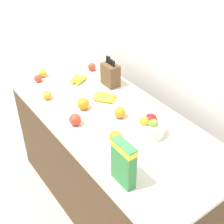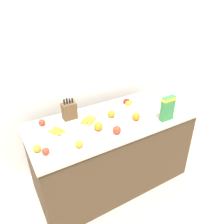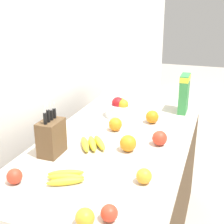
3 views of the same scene
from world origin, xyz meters
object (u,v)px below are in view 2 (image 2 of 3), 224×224
at_px(knife_block, 69,111).
at_px(banana_bunch_left, 57,131).
at_px(orange_mid_left, 37,148).
at_px(apple_leftmost, 46,151).
at_px(orange_front_left, 98,126).
at_px(orange_back_center, 111,114).
at_px(cereal_box, 168,107).
at_px(apple_middle, 117,130).
at_px(apple_rightmost, 42,122).
at_px(orange_front_center, 79,144).
at_px(orange_by_cereal, 136,117).
at_px(banana_bunch_right, 89,120).
at_px(fruit_bowl, 128,106).

bearing_deg(knife_block, banana_bunch_left, -138.22).
bearing_deg(orange_mid_left, apple_leftmost, -52.09).
bearing_deg(orange_front_left, apple_leftmost, -170.17).
relative_size(orange_back_center, orange_front_left, 0.93).
bearing_deg(banana_bunch_left, cereal_box, -18.68).
bearing_deg(orange_front_left, apple_middle, -48.23).
distance_m(knife_block, apple_middle, 0.59).
height_order(cereal_box, apple_rightmost, cereal_box).
bearing_deg(orange_front_center, apple_middle, 1.69).
bearing_deg(apple_leftmost, orange_mid_left, 127.91).
distance_m(cereal_box, orange_by_cereal, 0.35).
xyz_separation_m(banana_bunch_left, banana_bunch_right, (0.36, 0.02, 0.00)).
xyz_separation_m(banana_bunch_right, orange_mid_left, (-0.60, -0.23, 0.02)).
distance_m(fruit_bowl, orange_front_center, 0.85).
height_order(banana_bunch_left, orange_back_center, orange_back_center).
bearing_deg(orange_by_cereal, banana_bunch_left, 165.50).
bearing_deg(banana_bunch_right, apple_rightmost, 158.56).
distance_m(banana_bunch_right, orange_front_left, 0.20).
bearing_deg(apple_leftmost, banana_bunch_left, 55.57).
height_order(banana_bunch_right, orange_front_left, orange_front_left).
height_order(apple_middle, orange_back_center, same).
bearing_deg(fruit_bowl, orange_front_center, -155.14).
bearing_deg(apple_rightmost, orange_front_center, -70.44).
bearing_deg(orange_by_cereal, knife_block, 146.75).
xyz_separation_m(orange_back_center, orange_front_center, (-0.52, -0.31, -0.01)).
distance_m(banana_bunch_left, orange_mid_left, 0.32).
bearing_deg(apple_middle, orange_mid_left, 170.99).
relative_size(knife_block, apple_rightmost, 4.04).
height_order(knife_block, apple_leftmost, knife_block).
xyz_separation_m(apple_rightmost, orange_front_center, (0.19, -0.53, 0.00)).
distance_m(apple_rightmost, apple_middle, 0.79).
height_order(banana_bunch_right, orange_front_center, orange_front_center).
relative_size(fruit_bowl, banana_bunch_left, 1.07).
bearing_deg(orange_front_center, apple_rightmost, 109.56).
bearing_deg(orange_front_center, orange_front_left, 29.43).
relative_size(apple_leftmost, orange_front_left, 0.72).
relative_size(apple_rightmost, orange_mid_left, 0.99).
height_order(cereal_box, banana_bunch_right, cereal_box).
relative_size(banana_bunch_left, banana_bunch_right, 0.87).
bearing_deg(orange_front_left, orange_back_center, 32.54).
xyz_separation_m(cereal_box, orange_front_center, (-1.01, 0.04, -0.12)).
distance_m(apple_rightmost, orange_mid_left, 0.43).
height_order(apple_middle, orange_front_center, apple_middle).
xyz_separation_m(cereal_box, banana_bunch_right, (-0.74, 0.39, -0.13)).
xyz_separation_m(orange_by_cereal, orange_front_center, (-0.72, -0.12, -0.01)).
relative_size(cereal_box, apple_middle, 3.30).
bearing_deg(cereal_box, apple_leftmost, 175.73).
xyz_separation_m(cereal_box, orange_back_center, (-0.49, 0.35, -0.11)).
xyz_separation_m(fruit_bowl, apple_rightmost, (-0.96, 0.18, -0.02)).
height_order(knife_block, orange_by_cereal, knife_block).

